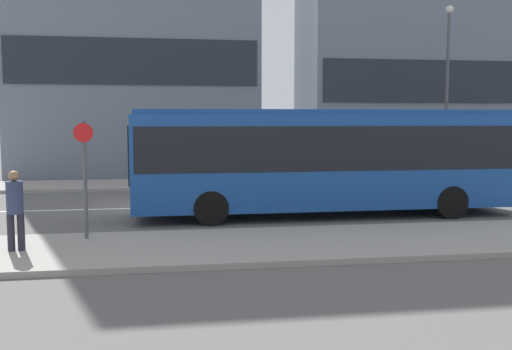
{
  "coord_description": "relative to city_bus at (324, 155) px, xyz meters",
  "views": [
    {
      "loc": [
        0.27,
        -18.73,
        2.93
      ],
      "look_at": [
        2.94,
        -1.91,
        1.22
      ],
      "focal_mm": 40.0,
      "sensor_mm": 36.0,
      "label": 1
    }
  ],
  "objects": [
    {
      "name": "apartment_block_right_tower",
      "position": [
        10.52,
        14.35,
        6.96
      ],
      "size": [
        15.21,
        5.34,
        17.59
      ],
      "color": "slate",
      "rests_on": "ground_plane"
    },
    {
      "name": "pedestrian_near_stop",
      "position": [
        -7.85,
        -4.02,
        -0.73
      ],
      "size": [
        0.35,
        0.34,
        1.7
      ],
      "rotation": [
        0.0,
        0.0,
        0.13
      ],
      "color": "#23232D",
      "rests_on": "sidewalk_near"
    },
    {
      "name": "lane_centerline",
      "position": [
        -4.97,
        2.21,
        -1.83
      ],
      "size": [
        41.8,
        0.16,
        0.01
      ],
      "color": "silver",
      "rests_on": "ground_plane"
    },
    {
      "name": "parked_car_0",
      "position": [
        8.88,
        5.79,
        -1.16
      ],
      "size": [
        4.6,
        1.84,
        1.44
      ],
      "color": "navy",
      "rests_on": "ground_plane"
    },
    {
      "name": "sidewalk_near",
      "position": [
        -4.97,
        -4.04,
        -1.76
      ],
      "size": [
        44.0,
        3.5,
        0.13
      ],
      "color": "gray",
      "rests_on": "ground_plane"
    },
    {
      "name": "city_bus",
      "position": [
        0.0,
        0.0,
        0.0
      ],
      "size": [
        11.37,
        2.55,
        3.17
      ],
      "rotation": [
        0.0,
        0.0,
        -0.07
      ],
      "color": "#194793",
      "rests_on": "ground_plane"
    },
    {
      "name": "street_lamp",
      "position": [
        7.95,
        7.89,
        2.99
      ],
      "size": [
        0.36,
        0.36,
        7.82
      ],
      "color": "#4C4C51",
      "rests_on": "sidewalk_far"
    },
    {
      "name": "sidewalk_far",
      "position": [
        -4.97,
        8.46,
        -1.76
      ],
      "size": [
        44.0,
        3.5,
        0.13
      ],
      "color": "gray",
      "rests_on": "ground_plane"
    },
    {
      "name": "ground_plane",
      "position": [
        -4.97,
        2.21,
        -1.83
      ],
      "size": [
        120.0,
        120.0,
        0.0
      ],
      "primitive_type": "plane",
      "color": "#595654"
    },
    {
      "name": "bus_stop_sign",
      "position": [
        -6.55,
        -2.98,
        -0.1
      ],
      "size": [
        0.44,
        0.12,
        2.74
      ],
      "color": "#4C4C51",
      "rests_on": "sidewalk_near"
    }
  ]
}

